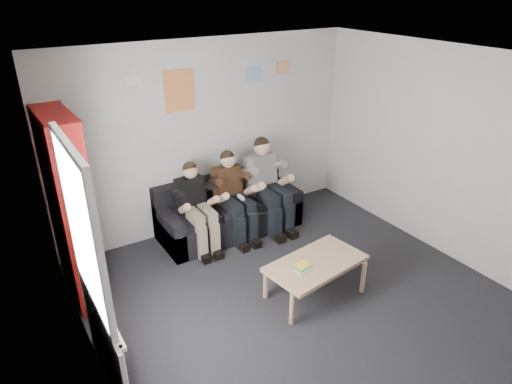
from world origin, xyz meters
TOP-DOWN VIEW (x-y plane):
  - room_shell at (0.00, 0.00)m, footprint 5.00×5.00m
  - sofa at (0.07, 2.11)m, footprint 2.03×0.83m
  - bookshelf at (-2.06, 1.76)m, footprint 0.33×0.98m
  - coffee_table at (0.19, 0.25)m, footprint 1.15×0.63m
  - game_cases at (-0.02, 0.22)m, footprint 0.21×0.18m
  - person_left at (-0.50, 1.93)m, footprint 0.36×0.78m
  - person_middle at (0.07, 1.92)m, footprint 0.39×0.83m
  - person_right at (0.64, 1.92)m, footprint 0.43×0.92m
  - radiator at (-2.15, 0.20)m, footprint 0.10×0.64m
  - window at (-2.22, 0.20)m, footprint 0.05×1.30m
  - poster_large at (-0.40, 2.49)m, footprint 0.42×0.01m
  - poster_blue at (0.75, 2.49)m, footprint 0.25×0.01m
  - poster_pink at (1.25, 2.49)m, footprint 0.22×0.01m
  - poster_sign at (-1.00, 2.49)m, footprint 0.20×0.01m

SIDE VIEW (x-z plane):
  - sofa at x=0.07m, z-range -0.11..0.68m
  - radiator at x=-2.15m, z-range 0.05..0.65m
  - coffee_table at x=0.19m, z-range 0.17..0.63m
  - game_cases at x=-0.02m, z-range 0.46..0.50m
  - person_left at x=-0.50m, z-range 0.00..1.21m
  - person_middle at x=0.07m, z-range -0.01..1.25m
  - person_right at x=0.64m, z-range -0.02..1.33m
  - window at x=-2.22m, z-range -0.15..2.21m
  - bookshelf at x=-2.06m, z-range 0.00..2.18m
  - room_shell at x=0.00m, z-range -1.15..3.85m
  - poster_large at x=-0.40m, z-range 1.77..2.32m
  - poster_blue at x=0.75m, z-range 2.05..2.25m
  - poster_pink at x=1.25m, z-range 2.11..2.29m
  - poster_sign at x=-1.00m, z-range 2.18..2.32m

